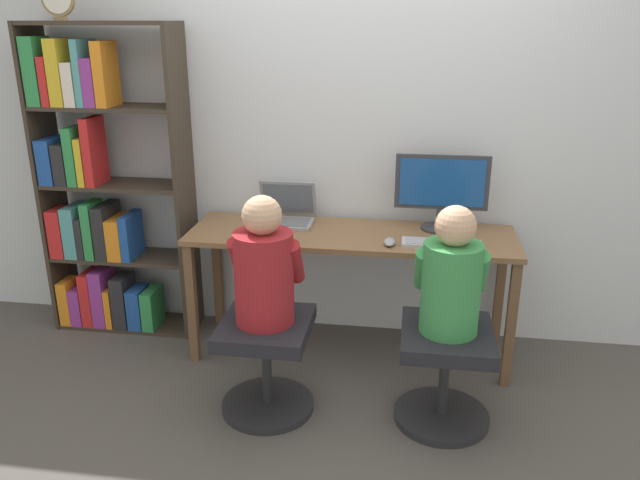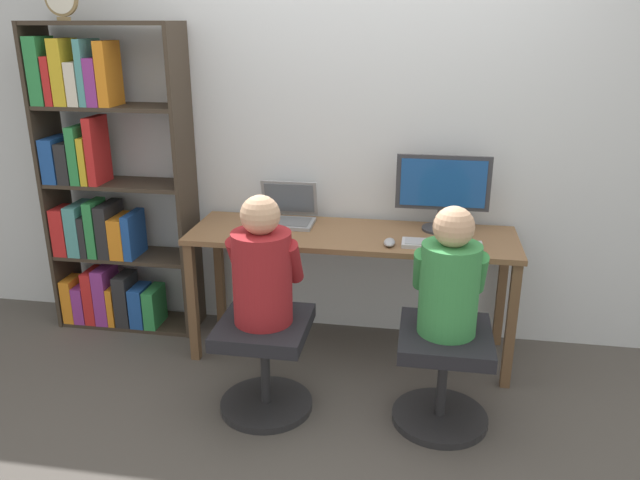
{
  "view_description": "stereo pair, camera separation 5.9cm",
  "coord_description": "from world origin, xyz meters",
  "px_view_note": "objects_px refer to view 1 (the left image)",
  "views": [
    {
      "loc": [
        0.32,
        -3.02,
        1.87
      ],
      "look_at": [
        -0.15,
        0.11,
        0.75
      ],
      "focal_mm": 35.0,
      "sensor_mm": 36.0,
      "label": 1
    },
    {
      "loc": [
        0.38,
        -3.01,
        1.87
      ],
      "look_at": [
        -0.15,
        0.11,
        0.75
      ],
      "focal_mm": 35.0,
      "sensor_mm": 36.0,
      "label": 2
    }
  ],
  "objects_px": {
    "desktop_monitor": "(441,190)",
    "office_chair_left": "(445,367)",
    "person_at_laptop": "(264,268)",
    "bookshelf": "(99,198)",
    "keyboard": "(442,244)",
    "office_chair_right": "(266,356)",
    "laptop": "(285,215)",
    "person_at_monitor": "(452,277)"
  },
  "relations": [
    {
      "from": "laptop",
      "to": "person_at_laptop",
      "type": "xyz_separation_m",
      "value": [
        0.06,
        -0.78,
        -0.03
      ]
    },
    {
      "from": "office_chair_right",
      "to": "laptop",
      "type": "bearing_deg",
      "value": 94.16
    },
    {
      "from": "desktop_monitor",
      "to": "bookshelf",
      "type": "bearing_deg",
      "value": -179.06
    },
    {
      "from": "person_at_monitor",
      "to": "person_at_laptop",
      "type": "distance_m",
      "value": 0.87
    },
    {
      "from": "laptop",
      "to": "office_chair_right",
      "type": "relative_size",
      "value": 0.68
    },
    {
      "from": "office_chair_right",
      "to": "person_at_laptop",
      "type": "distance_m",
      "value": 0.47
    },
    {
      "from": "laptop",
      "to": "office_chair_left",
      "type": "xyz_separation_m",
      "value": [
        0.93,
        -0.75,
        -0.5
      ]
    },
    {
      "from": "person_at_laptop",
      "to": "bookshelf",
      "type": "relative_size",
      "value": 0.34
    },
    {
      "from": "keyboard",
      "to": "desktop_monitor",
      "type": "bearing_deg",
      "value": 91.21
    },
    {
      "from": "laptop",
      "to": "keyboard",
      "type": "distance_m",
      "value": 0.94
    },
    {
      "from": "keyboard",
      "to": "office_chair_left",
      "type": "height_order",
      "value": "keyboard"
    },
    {
      "from": "laptop",
      "to": "bookshelf",
      "type": "height_order",
      "value": "bookshelf"
    },
    {
      "from": "bookshelf",
      "to": "desktop_monitor",
      "type": "bearing_deg",
      "value": 0.94
    },
    {
      "from": "laptop",
      "to": "bookshelf",
      "type": "relative_size",
      "value": 0.18
    },
    {
      "from": "office_chair_right",
      "to": "person_at_laptop",
      "type": "height_order",
      "value": "person_at_laptop"
    },
    {
      "from": "laptop",
      "to": "office_chair_left",
      "type": "height_order",
      "value": "laptop"
    },
    {
      "from": "office_chair_left",
      "to": "laptop",
      "type": "bearing_deg",
      "value": 141.22
    },
    {
      "from": "laptop",
      "to": "office_chair_right",
      "type": "bearing_deg",
      "value": -85.84
    },
    {
      "from": "person_at_monitor",
      "to": "bookshelf",
      "type": "bearing_deg",
      "value": 160.95
    },
    {
      "from": "keyboard",
      "to": "person_at_laptop",
      "type": "relative_size",
      "value": 0.66
    },
    {
      "from": "desktop_monitor",
      "to": "office_chair_left",
      "type": "bearing_deg",
      "value": -87.34
    },
    {
      "from": "bookshelf",
      "to": "laptop",
      "type": "bearing_deg",
      "value": 1.32
    },
    {
      "from": "person_at_monitor",
      "to": "person_at_laptop",
      "type": "bearing_deg",
      "value": -177.73
    },
    {
      "from": "person_at_laptop",
      "to": "bookshelf",
      "type": "height_order",
      "value": "bookshelf"
    },
    {
      "from": "office_chair_left",
      "to": "office_chair_right",
      "type": "height_order",
      "value": "same"
    },
    {
      "from": "keyboard",
      "to": "office_chair_left",
      "type": "relative_size",
      "value": 0.85
    },
    {
      "from": "desktop_monitor",
      "to": "office_chair_right",
      "type": "distance_m",
      "value": 1.34
    },
    {
      "from": "desktop_monitor",
      "to": "keyboard",
      "type": "distance_m",
      "value": 0.36
    },
    {
      "from": "person_at_monitor",
      "to": "person_at_laptop",
      "type": "xyz_separation_m",
      "value": [
        -0.87,
        -0.03,
        0.01
      ]
    },
    {
      "from": "desktop_monitor",
      "to": "person_at_laptop",
      "type": "distance_m",
      "value": 1.17
    },
    {
      "from": "office_chair_left",
      "to": "person_at_laptop",
      "type": "height_order",
      "value": "person_at_laptop"
    },
    {
      "from": "keyboard",
      "to": "office_chair_right",
      "type": "height_order",
      "value": "keyboard"
    },
    {
      "from": "laptop",
      "to": "person_at_monitor",
      "type": "height_order",
      "value": "person_at_monitor"
    },
    {
      "from": "office_chair_left",
      "to": "person_at_monitor",
      "type": "relative_size",
      "value": 0.81
    },
    {
      "from": "laptop",
      "to": "office_chair_left",
      "type": "relative_size",
      "value": 0.68
    },
    {
      "from": "office_chair_right",
      "to": "keyboard",
      "type": "bearing_deg",
      "value": 31.05
    },
    {
      "from": "desktop_monitor",
      "to": "office_chair_right",
      "type": "relative_size",
      "value": 1.05
    },
    {
      "from": "desktop_monitor",
      "to": "laptop",
      "type": "bearing_deg",
      "value": -179.55
    },
    {
      "from": "keyboard",
      "to": "person_at_monitor",
      "type": "xyz_separation_m",
      "value": [
        0.03,
        -0.47,
        0.0
      ]
    },
    {
      "from": "bookshelf",
      "to": "person_at_monitor",
      "type": "bearing_deg",
      "value": -19.05
    },
    {
      "from": "keyboard",
      "to": "office_chair_right",
      "type": "bearing_deg",
      "value": -148.95
    },
    {
      "from": "bookshelf",
      "to": "office_chair_right",
      "type": "bearing_deg",
      "value": -32.16
    }
  ]
}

